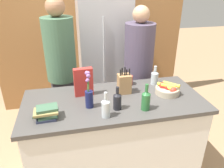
# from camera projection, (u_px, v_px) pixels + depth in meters

# --- Properties ---
(ground_plane) EXTENTS (14.00, 14.00, 0.00)m
(ground_plane) POSITION_uv_depth(u_px,v_px,m) (114.00, 168.00, 2.49)
(ground_plane) COLOR #A37F5B
(kitchen_island) EXTENTS (1.74, 0.78, 0.90)m
(kitchen_island) POSITION_uv_depth(u_px,v_px,m) (114.00, 136.00, 2.30)
(kitchen_island) COLOR silver
(kitchen_island) RESTS_ON ground_plane
(back_wall_wood) EXTENTS (2.94, 0.12, 2.60)m
(back_wall_wood) POSITION_uv_depth(u_px,v_px,m) (91.00, 25.00, 3.35)
(back_wall_wood) COLOR #9E6B3D
(back_wall_wood) RESTS_ON ground_plane
(refrigerator) EXTENTS (0.71, 0.63, 1.85)m
(refrigerator) POSITION_uv_depth(u_px,v_px,m) (104.00, 55.00, 3.22)
(refrigerator) COLOR #B7B7BC
(refrigerator) RESTS_ON ground_plane
(fruit_bowl) EXTENTS (0.24, 0.24, 0.12)m
(fruit_bowl) POSITION_uv_depth(u_px,v_px,m) (168.00, 89.00, 2.19)
(fruit_bowl) COLOR tan
(fruit_bowl) RESTS_ON kitchen_island
(knife_block) EXTENTS (0.13, 0.11, 0.28)m
(knife_block) POSITION_uv_depth(u_px,v_px,m) (124.00, 83.00, 2.19)
(knife_block) COLOR #A87A4C
(knife_block) RESTS_ON kitchen_island
(flower_vase) EXTENTS (0.07, 0.07, 0.35)m
(flower_vase) POSITION_uv_depth(u_px,v_px,m) (89.00, 94.00, 1.93)
(flower_vase) COLOR #191E4C
(flower_vase) RESTS_ON kitchen_island
(cereal_box) EXTENTS (0.19, 0.07, 0.28)m
(cereal_box) POSITION_uv_depth(u_px,v_px,m) (83.00, 82.00, 2.12)
(cereal_box) COLOR red
(cereal_box) RESTS_ON kitchen_island
(coffee_mug) EXTENTS (0.10, 0.12, 0.10)m
(coffee_mug) POSITION_uv_depth(u_px,v_px,m) (128.00, 80.00, 2.38)
(coffee_mug) COLOR #99332D
(coffee_mug) RESTS_ON kitchen_island
(book_stack) EXTENTS (0.21, 0.15, 0.10)m
(book_stack) POSITION_uv_depth(u_px,v_px,m) (47.00, 113.00, 1.80)
(book_stack) COLOR #2D334C
(book_stack) RESTS_ON kitchen_island
(bottle_oil) EXTENTS (0.07, 0.07, 0.22)m
(bottle_oil) POSITION_uv_depth(u_px,v_px,m) (117.00, 100.00, 1.92)
(bottle_oil) COLOR black
(bottle_oil) RESTS_ON kitchen_island
(bottle_vinegar) EXTENTS (0.08, 0.08, 0.21)m
(bottle_vinegar) POSITION_uv_depth(u_px,v_px,m) (155.00, 77.00, 2.38)
(bottle_vinegar) COLOR #B2BCC1
(bottle_vinegar) RESTS_ON kitchen_island
(bottle_wine) EXTENTS (0.08, 0.08, 0.25)m
(bottle_wine) POSITION_uv_depth(u_px,v_px,m) (146.00, 100.00, 1.90)
(bottle_wine) COLOR #286633
(bottle_wine) RESTS_ON kitchen_island
(bottle_water) EXTENTS (0.07, 0.07, 0.23)m
(bottle_water) POSITION_uv_depth(u_px,v_px,m) (106.00, 107.00, 1.81)
(bottle_water) COLOR #B2BCC1
(bottle_water) RESTS_ON kitchen_island
(person_at_sink) EXTENTS (0.35, 0.35, 1.79)m
(person_at_sink) POSITION_uv_depth(u_px,v_px,m) (62.00, 67.00, 2.57)
(person_at_sink) COLOR #383842
(person_at_sink) RESTS_ON ground_plane
(person_in_blue) EXTENTS (0.36, 0.36, 1.69)m
(person_in_blue) POSITION_uv_depth(u_px,v_px,m) (138.00, 67.00, 2.73)
(person_in_blue) COLOR #383842
(person_in_blue) RESTS_ON ground_plane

